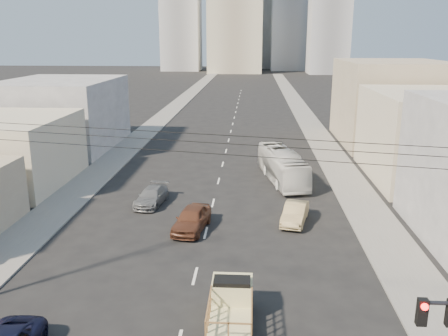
# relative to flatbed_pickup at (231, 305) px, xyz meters

# --- Properties ---
(sidewalk_left) EXTENTS (3.50, 180.00, 0.12)m
(sidewalk_left) POSITION_rel_flatbed_pickup_xyz_m (-13.95, 66.58, -1.03)
(sidewalk_left) COLOR slate
(sidewalk_left) RESTS_ON ground
(sidewalk_right) EXTENTS (3.50, 180.00, 0.12)m
(sidewalk_right) POSITION_rel_flatbed_pickup_xyz_m (9.55, 66.58, -1.03)
(sidewalk_right) COLOR slate
(sidewalk_right) RESTS_ON ground
(lane_dashes) EXTENTS (0.15, 104.00, 0.01)m
(lane_dashes) POSITION_rel_flatbed_pickup_xyz_m (-2.20, 49.58, -1.09)
(lane_dashes) COLOR silver
(lane_dashes) RESTS_ON ground
(flatbed_pickup) EXTENTS (1.95, 4.41, 1.90)m
(flatbed_pickup) POSITION_rel_flatbed_pickup_xyz_m (0.00, 0.00, 0.00)
(flatbed_pickup) COLOR beige
(flatbed_pickup) RESTS_ON ground
(city_bus) EXTENTS (4.36, 10.51, 2.85)m
(city_bus) POSITION_rel_flatbed_pickup_xyz_m (3.59, 23.04, 0.33)
(city_bus) COLOR silver
(city_bus) RESTS_ON ground
(sedan_brown) EXTENTS (2.61, 4.92, 1.59)m
(sedan_brown) POSITION_rel_flatbed_pickup_xyz_m (-3.19, 11.05, -0.30)
(sedan_brown) COLOR #59301F
(sedan_brown) RESTS_ON ground
(sedan_tan) EXTENTS (2.41, 4.47, 1.40)m
(sedan_tan) POSITION_rel_flatbed_pickup_xyz_m (3.93, 12.82, -0.40)
(sedan_tan) COLOR tan
(sedan_tan) RESTS_ON ground
(sedan_grey) EXTENTS (2.39, 4.71, 1.31)m
(sedan_grey) POSITION_rel_flatbed_pickup_xyz_m (-6.99, 15.98, -0.44)
(sedan_grey) COLOR slate
(sedan_grey) RESTS_ON ground
(overhead_wires) EXTENTS (23.01, 5.02, 0.72)m
(overhead_wires) POSITION_rel_flatbed_pickup_xyz_m (-2.20, -1.92, 7.87)
(overhead_wires) COLOR black
(overhead_wires) RESTS_ON ground
(bldg_right_mid) EXTENTS (11.00, 14.00, 8.00)m
(bldg_right_mid) POSITION_rel_flatbed_pickup_xyz_m (17.30, 24.58, 2.91)
(bldg_right_mid) COLOR beige
(bldg_right_mid) RESTS_ON ground
(bldg_right_far) EXTENTS (12.00, 16.00, 10.00)m
(bldg_right_far) POSITION_rel_flatbed_pickup_xyz_m (17.80, 40.58, 3.91)
(bldg_right_far) COLOR tan
(bldg_right_far) RESTS_ON ground
(bldg_left_mid) EXTENTS (11.00, 12.00, 6.00)m
(bldg_left_mid) POSITION_rel_flatbed_pickup_xyz_m (-21.20, 20.58, 1.91)
(bldg_left_mid) COLOR beige
(bldg_left_mid) RESTS_ON ground
(bldg_left_far) EXTENTS (12.00, 16.00, 8.00)m
(bldg_left_far) POSITION_rel_flatbed_pickup_xyz_m (-21.70, 35.58, 2.91)
(bldg_left_far) COLOR gray
(bldg_left_far) RESTS_ON ground
(midrise_ne) EXTENTS (16.00, 16.00, 40.00)m
(midrise_ne) POSITION_rel_flatbed_pickup_xyz_m (15.80, 181.58, 18.91)
(midrise_ne) COLOR gray
(midrise_ne) RESTS_ON ground
(midrise_nw) EXTENTS (15.00, 15.00, 34.00)m
(midrise_nw) POSITION_rel_flatbed_pickup_xyz_m (-28.20, 176.58, 15.91)
(midrise_nw) COLOR gray
(midrise_nw) RESTS_ON ground
(midrise_back) EXTENTS (18.00, 18.00, 44.00)m
(midrise_back) POSITION_rel_flatbed_pickup_xyz_m (3.80, 196.58, 20.91)
(midrise_back) COLOR gray
(midrise_back) RESTS_ON ground
(midrise_east) EXTENTS (14.00, 14.00, 28.00)m
(midrise_east) POSITION_rel_flatbed_pickup_xyz_m (27.80, 161.58, 12.91)
(midrise_east) COLOR gray
(midrise_east) RESTS_ON ground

